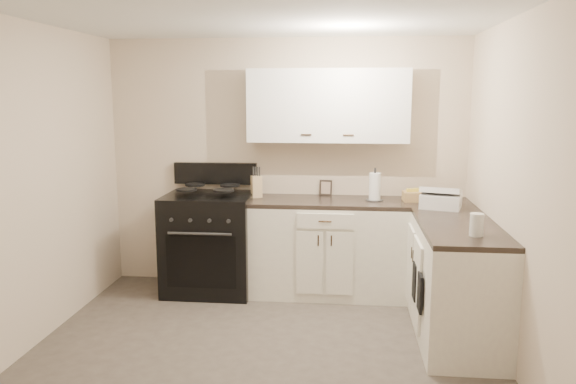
# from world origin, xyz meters

# --- Properties ---
(floor) EXTENTS (3.60, 3.60, 0.00)m
(floor) POSITION_xyz_m (0.00, 0.00, 0.00)
(floor) COLOR #473F38
(floor) RESTS_ON ground
(ceiling) EXTENTS (3.60, 3.60, 0.00)m
(ceiling) POSITION_xyz_m (0.00, 0.00, 2.50)
(ceiling) COLOR white
(ceiling) RESTS_ON wall_back
(wall_back) EXTENTS (3.60, 0.00, 3.60)m
(wall_back) POSITION_xyz_m (0.00, 1.80, 1.25)
(wall_back) COLOR beige
(wall_back) RESTS_ON ground
(wall_right) EXTENTS (0.00, 3.60, 3.60)m
(wall_right) POSITION_xyz_m (1.80, 0.00, 1.25)
(wall_right) COLOR beige
(wall_right) RESTS_ON ground
(wall_left) EXTENTS (0.00, 3.60, 3.60)m
(wall_left) POSITION_xyz_m (-1.80, 0.00, 1.25)
(wall_left) COLOR beige
(wall_left) RESTS_ON ground
(wall_front) EXTENTS (3.60, 0.00, 3.60)m
(wall_front) POSITION_xyz_m (0.00, -1.80, 1.25)
(wall_front) COLOR beige
(wall_front) RESTS_ON ground
(base_cabinets_back) EXTENTS (1.55, 0.60, 0.90)m
(base_cabinets_back) POSITION_xyz_m (0.43, 1.50, 0.45)
(base_cabinets_back) COLOR silver
(base_cabinets_back) RESTS_ON floor
(base_cabinets_right) EXTENTS (0.60, 1.90, 0.90)m
(base_cabinets_right) POSITION_xyz_m (1.50, 0.85, 0.45)
(base_cabinets_right) COLOR silver
(base_cabinets_right) RESTS_ON floor
(countertop_back) EXTENTS (1.55, 0.60, 0.04)m
(countertop_back) POSITION_xyz_m (0.43, 1.50, 0.92)
(countertop_back) COLOR black
(countertop_back) RESTS_ON base_cabinets_back
(countertop_right) EXTENTS (0.60, 1.90, 0.04)m
(countertop_right) POSITION_xyz_m (1.50, 0.85, 0.92)
(countertop_right) COLOR black
(countertop_right) RESTS_ON base_cabinets_right
(upper_cabinets) EXTENTS (1.55, 0.30, 0.70)m
(upper_cabinets) POSITION_xyz_m (0.43, 1.65, 1.84)
(upper_cabinets) COLOR white
(upper_cabinets) RESTS_ON wall_back
(stove) EXTENTS (0.86, 0.73, 1.04)m
(stove) POSITION_xyz_m (-0.73, 1.48, 0.46)
(stove) COLOR black
(stove) RESTS_ON floor
(knife_block) EXTENTS (0.12, 0.12, 0.21)m
(knife_block) POSITION_xyz_m (-0.27, 1.57, 1.05)
(knife_block) COLOR tan
(knife_block) RESTS_ON countertop_back
(paper_towel) EXTENTS (0.15, 0.15, 0.27)m
(paper_towel) POSITION_xyz_m (0.89, 1.52, 1.07)
(paper_towel) COLOR white
(paper_towel) RESTS_ON countertop_back
(picture_frame) EXTENTS (0.13, 0.06, 0.16)m
(picture_frame) POSITION_xyz_m (0.41, 1.76, 1.02)
(picture_frame) COLOR black
(picture_frame) RESTS_ON countertop_back
(wicker_basket) EXTENTS (0.28, 0.20, 0.09)m
(wicker_basket) POSITION_xyz_m (1.29, 1.53, 0.99)
(wicker_basket) COLOR tan
(wicker_basket) RESTS_ON countertop_right
(countertop_grill) EXTENTS (0.42, 0.40, 0.13)m
(countertop_grill) POSITION_xyz_m (1.46, 1.24, 1.00)
(countertop_grill) COLOR white
(countertop_grill) RESTS_ON countertop_right
(glass_jar) EXTENTS (0.12, 0.12, 0.16)m
(glass_jar) POSITION_xyz_m (1.55, 0.21, 1.02)
(glass_jar) COLOR silver
(glass_jar) RESTS_ON countertop_right
(oven_mitt_near) EXTENTS (0.02, 0.17, 0.29)m
(oven_mitt_near) POSITION_xyz_m (1.18, 0.27, 0.47)
(oven_mitt_near) COLOR black
(oven_mitt_near) RESTS_ON base_cabinets_right
(oven_mitt_far) EXTENTS (0.02, 0.17, 0.30)m
(oven_mitt_far) POSITION_xyz_m (1.18, 0.59, 0.45)
(oven_mitt_far) COLOR black
(oven_mitt_far) RESTS_ON base_cabinets_right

